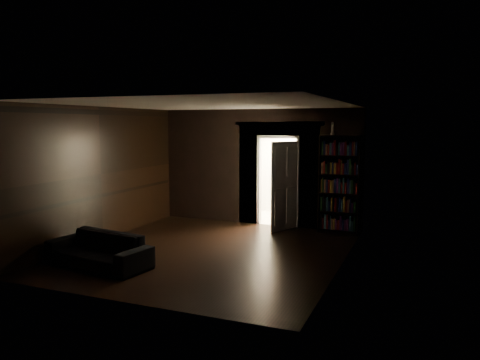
# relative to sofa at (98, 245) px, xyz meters

# --- Properties ---
(ground) EXTENTS (5.50, 5.50, 0.00)m
(ground) POSITION_rel_sofa_xyz_m (1.40, 1.51, -0.37)
(ground) COLOR black
(ground) RESTS_ON ground
(room_walls) EXTENTS (5.02, 5.61, 2.84)m
(room_walls) POSITION_rel_sofa_xyz_m (1.39, 2.58, 1.31)
(room_walls) COLOR black
(room_walls) RESTS_ON ground
(kitchen_alcove) EXTENTS (2.20, 1.80, 2.60)m
(kitchen_alcove) POSITION_rel_sofa_xyz_m (1.90, 5.38, 0.84)
(kitchen_alcove) COLOR beige
(kitchen_alcove) RESTS_ON ground
(sofa) EXTENTS (2.04, 1.14, 0.74)m
(sofa) POSITION_rel_sofa_xyz_m (0.00, 0.00, 0.00)
(sofa) COLOR black
(sofa) RESTS_ON ground
(bookshelf) EXTENTS (0.95, 0.51, 2.20)m
(bookshelf) POSITION_rel_sofa_xyz_m (3.40, 4.06, 0.73)
(bookshelf) COLOR black
(bookshelf) RESTS_ON ground
(refrigerator) EXTENTS (0.82, 0.77, 1.65)m
(refrigerator) POSITION_rel_sofa_xyz_m (2.50, 5.62, 0.45)
(refrigerator) COLOR white
(refrigerator) RESTS_ON ground
(door) EXTENTS (0.41, 0.79, 2.05)m
(door) POSITION_rel_sofa_xyz_m (2.19, 3.86, 0.65)
(door) COLOR white
(door) RESTS_ON ground
(figurine) EXTENTS (0.10, 0.10, 0.28)m
(figurine) POSITION_rel_sofa_xyz_m (3.22, 4.05, 1.97)
(figurine) COLOR silver
(figurine) RESTS_ON bookshelf
(bottles) EXTENTS (0.60, 0.27, 0.25)m
(bottles) POSITION_rel_sofa_xyz_m (2.42, 5.59, 1.40)
(bottles) COLOR black
(bottles) RESTS_ON refrigerator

